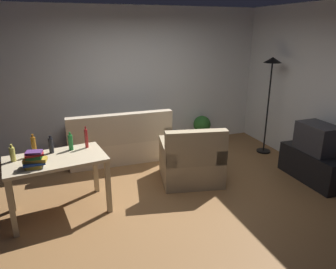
% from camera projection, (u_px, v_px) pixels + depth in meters
% --- Properties ---
extents(ground_plane, '(5.20, 4.40, 0.02)m').
position_uv_depth(ground_plane, '(173.00, 195.00, 4.56)').
color(ground_plane, olive).
extents(wall_rear, '(5.20, 0.10, 2.70)m').
position_uv_depth(wall_rear, '(134.00, 80.00, 6.10)').
color(wall_rear, white).
rests_on(wall_rear, ground_plane).
extents(wall_right, '(0.10, 4.40, 2.70)m').
position_uv_depth(wall_right, '(328.00, 91.00, 4.94)').
color(wall_right, silver).
rests_on(wall_right, ground_plane).
extents(couch, '(1.81, 0.84, 0.92)m').
position_uv_depth(couch, '(119.00, 143.00, 5.74)').
color(couch, beige).
rests_on(couch, ground_plane).
extents(tv_stand, '(0.44, 1.10, 0.48)m').
position_uv_depth(tv_stand, '(313.00, 166.00, 4.94)').
color(tv_stand, black).
rests_on(tv_stand, ground_plane).
extents(tv, '(0.41, 0.60, 0.44)m').
position_uv_depth(tv, '(318.00, 138.00, 4.79)').
color(tv, '#2D2D33').
rests_on(tv, tv_stand).
extents(torchiere_lamp, '(0.32, 0.32, 1.81)m').
position_uv_depth(torchiere_lamp, '(271.00, 79.00, 5.70)').
color(torchiere_lamp, black).
rests_on(torchiere_lamp, ground_plane).
extents(desk, '(1.29, 0.87, 0.76)m').
position_uv_depth(desk, '(56.00, 166.00, 3.94)').
color(desk, '#C6B28E').
rests_on(desk, ground_plane).
extents(potted_plant, '(0.36, 0.36, 0.57)m').
position_uv_depth(potted_plant, '(202.00, 127.00, 6.57)').
color(potted_plant, brown).
rests_on(potted_plant, ground_plane).
extents(armchair, '(1.04, 1.00, 0.92)m').
position_uv_depth(armchair, '(191.00, 162.00, 4.87)').
color(armchair, tan).
rests_on(armchair, ground_plane).
extents(bottle_squat, '(0.06, 0.06, 0.22)m').
position_uv_depth(bottle_squat, '(12.00, 154.00, 3.78)').
color(bottle_squat, '#BCB24C').
rests_on(bottle_squat, desk).
extents(bottle_amber, '(0.06, 0.06, 0.28)m').
position_uv_depth(bottle_amber, '(34.00, 146.00, 3.94)').
color(bottle_amber, '#9E6019').
rests_on(bottle_amber, desk).
extents(bottle_dark, '(0.06, 0.06, 0.24)m').
position_uv_depth(bottle_dark, '(51.00, 145.00, 4.03)').
color(bottle_dark, black).
rests_on(bottle_dark, desk).
extents(bottle_green, '(0.06, 0.06, 0.25)m').
position_uv_depth(bottle_green, '(71.00, 142.00, 4.13)').
color(bottle_green, '#1E722D').
rests_on(bottle_green, desk).
extents(bottle_red, '(0.04, 0.04, 0.30)m').
position_uv_depth(bottle_red, '(86.00, 138.00, 4.20)').
color(bottle_red, '#AD2323').
rests_on(bottle_red, desk).
extents(book_stack, '(0.28, 0.19, 0.20)m').
position_uv_depth(book_stack, '(34.00, 160.00, 3.61)').
color(book_stack, '#B7932D').
rests_on(book_stack, desk).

